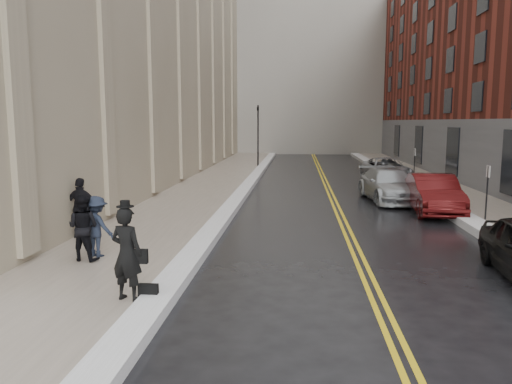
% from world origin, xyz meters
% --- Properties ---
extents(ground, '(160.00, 160.00, 0.00)m').
position_xyz_m(ground, '(0.00, 0.00, 0.00)').
color(ground, black).
rests_on(ground, ground).
extents(sidewalk_left, '(4.00, 64.00, 0.15)m').
position_xyz_m(sidewalk_left, '(-4.50, 16.00, 0.07)').
color(sidewalk_left, gray).
rests_on(sidewalk_left, ground).
extents(sidewalk_right, '(3.00, 64.00, 0.15)m').
position_xyz_m(sidewalk_right, '(9.00, 16.00, 0.07)').
color(sidewalk_right, gray).
rests_on(sidewalk_right, ground).
extents(lane_stripe_a, '(0.12, 64.00, 0.01)m').
position_xyz_m(lane_stripe_a, '(2.38, 16.00, 0.00)').
color(lane_stripe_a, gold).
rests_on(lane_stripe_a, ground).
extents(lane_stripe_b, '(0.12, 64.00, 0.01)m').
position_xyz_m(lane_stripe_b, '(2.62, 16.00, 0.00)').
color(lane_stripe_b, gold).
rests_on(lane_stripe_b, ground).
extents(snow_ridge_left, '(0.70, 60.80, 0.26)m').
position_xyz_m(snow_ridge_left, '(-2.20, 16.00, 0.13)').
color(snow_ridge_left, white).
rests_on(snow_ridge_left, ground).
extents(snow_ridge_right, '(0.85, 60.80, 0.30)m').
position_xyz_m(snow_ridge_right, '(7.15, 16.00, 0.15)').
color(snow_ridge_right, white).
rests_on(snow_ridge_right, ground).
extents(traffic_signal, '(0.18, 0.15, 5.20)m').
position_xyz_m(traffic_signal, '(-2.60, 30.00, 3.08)').
color(traffic_signal, black).
rests_on(traffic_signal, ground).
extents(parking_sign_near, '(0.06, 0.35, 2.23)m').
position_xyz_m(parking_sign_near, '(7.90, 8.00, 1.36)').
color(parking_sign_near, black).
rests_on(parking_sign_near, ground).
extents(parking_sign_far, '(0.06, 0.35, 2.23)m').
position_xyz_m(parking_sign_far, '(7.90, 20.00, 1.36)').
color(parking_sign_far, black).
rests_on(parking_sign_far, ground).
extents(car_maroon, '(1.99, 5.07, 1.64)m').
position_xyz_m(car_maroon, '(6.48, 10.11, 0.82)').
color(car_maroon, '#490D0D').
rests_on(car_maroon, ground).
extents(car_silver_near, '(2.77, 5.63, 1.57)m').
position_xyz_m(car_silver_near, '(5.20, 13.22, 0.79)').
color(car_silver_near, '#9DA1A4').
rests_on(car_silver_near, ground).
extents(car_silver_far, '(2.86, 5.58, 1.51)m').
position_xyz_m(car_silver_far, '(6.50, 21.82, 0.75)').
color(car_silver_far, '#A3A5AB').
rests_on(car_silver_far, ground).
extents(pedestrian_main, '(0.84, 0.67, 1.99)m').
position_xyz_m(pedestrian_main, '(-2.80, -1.59, 1.15)').
color(pedestrian_main, black).
rests_on(pedestrian_main, sidewalk_left).
extents(pedestrian_a, '(0.98, 0.82, 1.80)m').
position_xyz_m(pedestrian_a, '(-5.01, 1.28, 1.05)').
color(pedestrian_a, black).
rests_on(pedestrian_a, sidewalk_left).
extents(pedestrian_b, '(1.25, 0.99, 1.69)m').
position_xyz_m(pedestrian_b, '(-4.80, 1.68, 1.00)').
color(pedestrian_b, '#1B2130').
rests_on(pedestrian_b, sidewalk_left).
extents(pedestrian_c, '(1.14, 0.49, 1.94)m').
position_xyz_m(pedestrian_c, '(-6.18, 3.80, 1.12)').
color(pedestrian_c, black).
rests_on(pedestrian_c, sidewalk_left).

